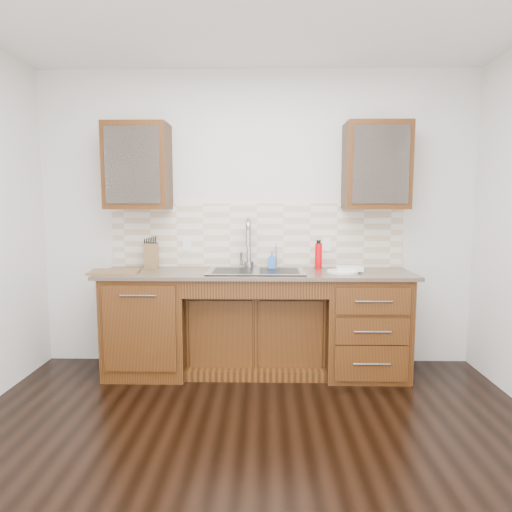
{
  "coord_description": "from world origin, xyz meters",
  "views": [
    {
      "loc": [
        0.08,
        -2.5,
        1.51
      ],
      "look_at": [
        0.0,
        1.4,
        1.05
      ],
      "focal_mm": 32.0,
      "sensor_mm": 36.0,
      "label": 1
    }
  ],
  "objects_px": {
    "soap_bottle": "(272,260)",
    "water_bottle": "(318,256)",
    "plate": "(342,271)",
    "cutting_board": "(114,272)",
    "knife_block": "(151,255)"
  },
  "relations": [
    {
      "from": "knife_block",
      "to": "water_bottle",
      "type": "bearing_deg",
      "value": -14.1
    },
    {
      "from": "water_bottle",
      "to": "cutting_board",
      "type": "distance_m",
      "value": 1.79
    },
    {
      "from": "knife_block",
      "to": "cutting_board",
      "type": "xyz_separation_m",
      "value": [
        -0.25,
        -0.31,
        -0.11
      ]
    },
    {
      "from": "plate",
      "to": "cutting_board",
      "type": "bearing_deg",
      "value": -178.42
    },
    {
      "from": "soap_bottle",
      "to": "knife_block",
      "type": "height_order",
      "value": "knife_block"
    },
    {
      "from": "soap_bottle",
      "to": "water_bottle",
      "type": "height_order",
      "value": "water_bottle"
    },
    {
      "from": "plate",
      "to": "cutting_board",
      "type": "height_order",
      "value": "cutting_board"
    },
    {
      "from": "soap_bottle",
      "to": "cutting_board",
      "type": "distance_m",
      "value": 1.38
    },
    {
      "from": "water_bottle",
      "to": "knife_block",
      "type": "distance_m",
      "value": 1.53
    },
    {
      "from": "water_bottle",
      "to": "plate",
      "type": "relative_size",
      "value": 0.86
    },
    {
      "from": "soap_bottle",
      "to": "cutting_board",
      "type": "relative_size",
      "value": 0.38
    },
    {
      "from": "soap_bottle",
      "to": "plate",
      "type": "distance_m",
      "value": 0.64
    },
    {
      "from": "cutting_board",
      "to": "water_bottle",
      "type": "bearing_deg",
      "value": 7.79
    },
    {
      "from": "knife_block",
      "to": "soap_bottle",
      "type": "bearing_deg",
      "value": -15.37
    },
    {
      "from": "soap_bottle",
      "to": "water_bottle",
      "type": "bearing_deg",
      "value": 4.57
    }
  ]
}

